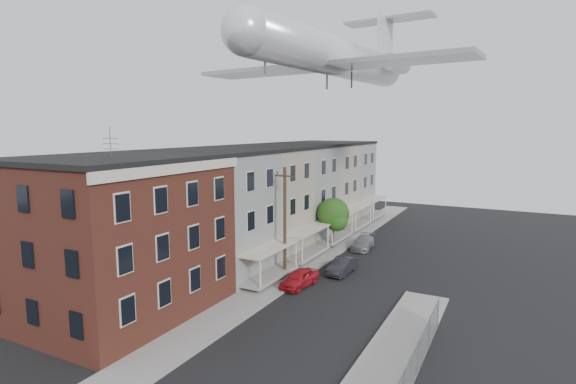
% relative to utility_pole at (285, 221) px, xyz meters
% --- Properties ---
extents(sidewalk_left, '(3.00, 62.00, 0.12)m').
position_rel_utility_pole_xyz_m(sidewalk_left, '(0.10, 6.00, -4.61)').
color(sidewalk_left, gray).
rests_on(sidewalk_left, ground).
extents(curb_left, '(0.15, 62.00, 0.14)m').
position_rel_utility_pole_xyz_m(curb_left, '(1.55, 6.00, -4.60)').
color(curb_left, gray).
rests_on(curb_left, ground).
extents(curb_right, '(0.15, 26.00, 0.14)m').
position_rel_utility_pole_xyz_m(curb_right, '(9.65, -12.00, -4.60)').
color(curb_right, gray).
rests_on(curb_right, ground).
extents(corner_building, '(10.31, 12.30, 12.15)m').
position_rel_utility_pole_xyz_m(corner_building, '(-6.40, -11.00, 0.49)').
color(corner_building, '#391812').
rests_on(corner_building, ground).
extents(row_house_a, '(11.98, 7.00, 10.30)m').
position_rel_utility_pole_xyz_m(row_house_a, '(-6.36, -1.50, 0.45)').
color(row_house_a, slate).
rests_on(row_house_a, ground).
extents(row_house_b, '(11.98, 7.00, 10.30)m').
position_rel_utility_pole_xyz_m(row_house_b, '(-6.36, 5.50, 0.45)').
color(row_house_b, gray).
rests_on(row_house_b, ground).
extents(row_house_c, '(11.98, 7.00, 10.30)m').
position_rel_utility_pole_xyz_m(row_house_c, '(-6.36, 12.50, 0.45)').
color(row_house_c, slate).
rests_on(row_house_c, ground).
extents(row_house_d, '(11.98, 7.00, 10.30)m').
position_rel_utility_pole_xyz_m(row_house_d, '(-6.36, 19.50, 0.45)').
color(row_house_d, gray).
rests_on(row_house_d, ground).
extents(row_house_e, '(11.98, 7.00, 10.30)m').
position_rel_utility_pole_xyz_m(row_house_e, '(-6.36, 26.50, 0.45)').
color(row_house_e, slate).
rests_on(row_house_e, ground).
extents(utility_pole, '(1.80, 0.26, 9.00)m').
position_rel_utility_pole_xyz_m(utility_pole, '(0.00, 0.00, 0.00)').
color(utility_pole, black).
rests_on(utility_pole, ground).
extents(street_tree, '(3.22, 3.20, 5.20)m').
position_rel_utility_pole_xyz_m(street_tree, '(0.33, 9.92, -1.22)').
color(street_tree, black).
rests_on(street_tree, ground).
extents(car_near, '(2.03, 4.10, 1.34)m').
position_rel_utility_pole_xyz_m(car_near, '(2.00, -1.42, -4.00)').
color(car_near, '#AC161E').
rests_on(car_near, ground).
extents(car_mid, '(1.55, 4.03, 1.31)m').
position_rel_utility_pole_xyz_m(car_mid, '(3.80, 3.08, -4.02)').
color(car_mid, black).
rests_on(car_mid, ground).
extents(car_far, '(2.13, 4.47, 1.26)m').
position_rel_utility_pole_xyz_m(car_far, '(2.91, 11.39, -4.05)').
color(car_far, gray).
rests_on(car_far, ground).
extents(airplane, '(26.86, 30.67, 8.84)m').
position_rel_utility_pole_xyz_m(airplane, '(0.35, 10.13, 14.08)').
color(airplane, silver).
rests_on(airplane, ground).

